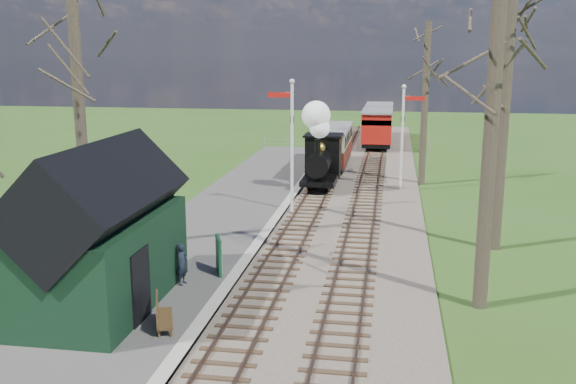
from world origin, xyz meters
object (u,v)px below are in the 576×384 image
semaphore_near (291,137)px  locomotive (321,150)px  red_carriage_a (377,127)px  bench (161,314)px  station_shed (102,235)px  person (182,264)px  semaphore_far (404,129)px  coach (332,145)px  sign_board (219,255)px  red_carriage_b (379,120)px

semaphore_near → locomotive: bearing=82.3°
red_carriage_a → bench: (-4.73, -34.90, -1.07)m
station_shed → locomotive: (4.29, 17.63, -0.09)m
person → red_carriage_a: bearing=0.9°
station_shed → bench: (2.17, -1.33, -1.68)m
red_carriage_a → station_shed: bearing=-101.6°
semaphore_far → semaphore_near: bearing=-130.6°
coach → bench: size_ratio=5.10×
semaphore_near → semaphore_far: bearing=49.4°
semaphore_far → person: semaphore_far is taller
sign_board → bench: sign_board is taller
station_shed → sign_board: size_ratio=5.03×
semaphore_near → station_shed: bearing=-106.4°
sign_board → semaphore_near: bearing=83.9°
semaphore_near → red_carriage_a: size_ratio=1.09×
sign_board → person: person is taller
locomotive → sign_board: (-1.72, -14.58, -1.35)m
bench → semaphore_near: bearing=84.2°
locomotive → red_carriage_a: bearing=80.7°
coach → red_carriage_b: 15.59m
locomotive → bench: locomotive is taller
locomotive → person: size_ratio=3.56×
coach → red_carriage_a: red_carriage_a is taller
coach → sign_board: bearing=-94.8°
semaphore_far → locomotive: size_ratio=1.20×
semaphore_far → person: bearing=-113.4°
semaphore_far → coach: (-4.37, 5.70, -1.76)m
semaphore_far → bench: size_ratio=3.84×
semaphore_near → bench: bearing=-95.8°
coach → locomotive: bearing=-90.1°
coach → red_carriage_b: red_carriage_b is taller
bench → sign_board: bearing=84.7°
station_shed → person: 2.89m
station_shed → sign_board: station_shed is taller
locomotive → coach: bearing=89.9°
coach → person: size_ratio=5.70×
red_carriage_a → coach: bearing=-104.8°
semaphore_far → red_carriage_b: size_ratio=1.00×
red_carriage_a → sign_board: red_carriage_a is taller
semaphore_near → red_carriage_b: semaphore_near is taller
semaphore_far → station_shed: bearing=-115.7°
locomotive → red_carriage_a: (2.61, 15.94, -0.53)m
semaphore_near → sign_board: semaphore_near is taller
semaphore_near → person: semaphore_near is taller
locomotive → coach: size_ratio=0.62×
semaphore_near → coach: semaphore_near is taller
coach → person: bearing=-96.8°
sign_board → coach: bearing=85.2°
station_shed → red_carriage_b: (6.90, 39.07, -0.61)m
semaphore_far → coach: bearing=127.5°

